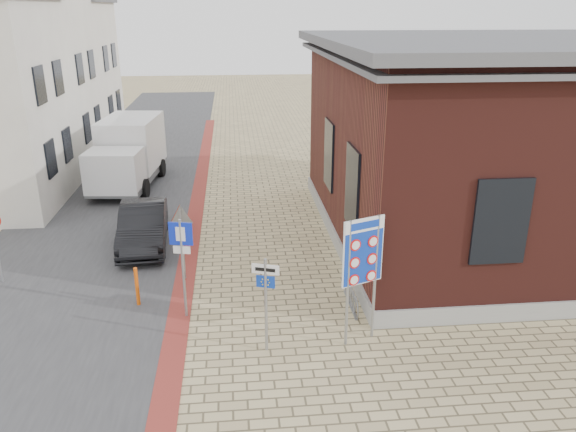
{
  "coord_description": "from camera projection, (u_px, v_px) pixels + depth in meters",
  "views": [
    {
      "loc": [
        -0.42,
        -11.16,
        7.66
      ],
      "look_at": [
        1.05,
        3.51,
        2.2
      ],
      "focal_mm": 35.0,
      "sensor_mm": 36.0,
      "label": 1
    }
  ],
  "objects": [
    {
      "name": "brick_building",
      "position": [
        508.0,
        138.0,
        19.27
      ],
      "size": [
        13.0,
        13.0,
        6.8
      ],
      "color": "gray",
      "rests_on": "ground"
    },
    {
      "name": "box_truck",
      "position": [
        128.0,
        153.0,
        25.38
      ],
      "size": [
        2.87,
        5.91,
        2.99
      ],
      "rotation": [
        0.0,
        0.0,
        -0.1
      ],
      "color": "slate",
      "rests_on": "ground"
    },
    {
      "name": "ground",
      "position": [
        258.0,
        357.0,
        13.12
      ],
      "size": [
        120.0,
        120.0,
        0.0
      ],
      "primitive_type": "plane",
      "color": "tan",
      "rests_on": "ground"
    },
    {
      "name": "yield_sign",
      "position": [
        181.0,
        224.0,
        16.32
      ],
      "size": [
        0.79,
        0.33,
        2.32
      ],
      "rotation": [
        0.0,
        0.0,
        0.34
      ],
      "color": "gray",
      "rests_on": "ground"
    },
    {
      "name": "townhouse_mid",
      "position": [
        13.0,
        76.0,
        27.3
      ],
      "size": [
        7.4,
        6.4,
        9.1
      ],
      "color": "beige",
      "rests_on": "ground"
    },
    {
      "name": "border_sign",
      "position": [
        363.0,
        254.0,
        13.01
      ],
      "size": [
        1.03,
        0.45,
        3.2
      ],
      "rotation": [
        0.0,
        0.0,
        0.38
      ],
      "color": "gray",
      "rests_on": "ground"
    },
    {
      "name": "parking_sign",
      "position": [
        182.0,
        251.0,
        14.2
      ],
      "size": [
        0.6,
        0.18,
        2.75
      ],
      "rotation": [
        0.0,
        0.0,
        -0.23
      ],
      "color": "gray",
      "rests_on": "ground"
    },
    {
      "name": "essen_sign",
      "position": [
        266.0,
        291.0,
        12.87
      ],
      "size": [
        0.62,
        0.24,
        2.38
      ],
      "rotation": [
        0.0,
        0.0,
        -0.32
      ],
      "color": "gray",
      "rests_on": "ground"
    },
    {
      "name": "townhouse_far",
      "position": [
        50.0,
        72.0,
        33.04
      ],
      "size": [
        7.4,
        6.4,
        8.3
      ],
      "color": "beige",
      "rests_on": "ground"
    },
    {
      "name": "sedan",
      "position": [
        143.0,
        225.0,
        19.16
      ],
      "size": [
        1.81,
        4.41,
        1.42
      ],
      "primitive_type": "imported",
      "rotation": [
        0.0,
        0.0,
        0.07
      ],
      "color": "black",
      "rests_on": "ground"
    },
    {
      "name": "bollard",
      "position": [
        137.0,
        287.0,
        15.24
      ],
      "size": [
        0.11,
        0.11,
        1.13
      ],
      "primitive_type": "cylinder",
      "rotation": [
        0.0,
        0.0,
        0.09
      ],
      "color": "#DB520B",
      "rests_on": "ground"
    },
    {
      "name": "curb_strip",
      "position": [
        195.0,
        214.0,
        22.25
      ],
      "size": [
        0.6,
        40.0,
        0.02
      ],
      "primitive_type": "cube",
      "color": "maroon",
      "rests_on": "ground"
    },
    {
      "name": "road_strip",
      "position": [
        127.0,
        180.0,
        26.6
      ],
      "size": [
        7.0,
        60.0,
        0.02
      ],
      "primitive_type": "cube",
      "color": "#38383A",
      "rests_on": "ground"
    },
    {
      "name": "bike_rack",
      "position": [
        351.0,
        297.0,
        15.32
      ],
      "size": [
        0.08,
        1.8,
        0.6
      ],
      "color": "slate",
      "rests_on": "ground"
    }
  ]
}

